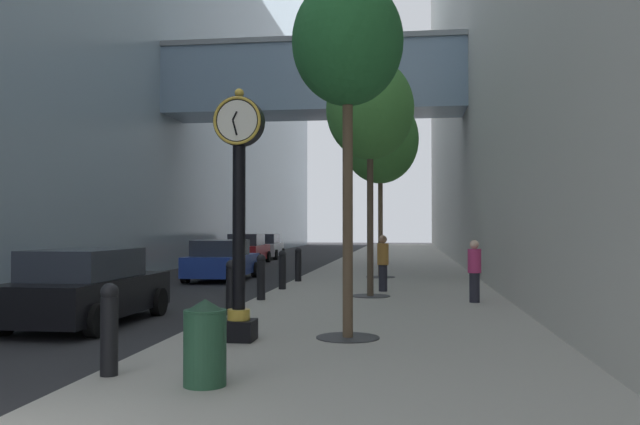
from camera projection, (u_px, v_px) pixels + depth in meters
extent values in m
plane|color=#262628|center=(321.00, 270.00, 31.56)|extent=(110.00, 110.00, 0.00)
cube|color=#9E998E|center=(393.00, 266.00, 34.09)|extent=(6.72, 80.00, 0.14)
cube|color=#758EA8|center=(315.00, 83.00, 31.26)|extent=(14.50, 3.20, 3.07)
cube|color=gray|center=(315.00, 48.00, 31.30)|extent=(14.50, 3.40, 0.24)
cube|color=black|center=(239.00, 330.00, 11.25)|extent=(0.55, 0.55, 0.35)
cylinder|color=gold|center=(239.00, 315.00, 11.26)|extent=(0.38, 0.38, 0.18)
cylinder|color=black|center=(239.00, 228.00, 11.29)|extent=(0.22, 0.22, 2.77)
cylinder|color=black|center=(239.00, 122.00, 11.33)|extent=(0.84, 0.28, 0.84)
torus|color=gold|center=(237.00, 120.00, 11.17)|extent=(0.82, 0.05, 0.82)
cylinder|color=silver|center=(237.00, 120.00, 11.18)|extent=(0.69, 0.01, 0.69)
cylinder|color=silver|center=(241.00, 123.00, 11.47)|extent=(0.69, 0.01, 0.69)
sphere|color=gold|center=(239.00, 93.00, 11.34)|extent=(0.16, 0.16, 0.16)
cube|color=black|center=(235.00, 116.00, 11.18)|extent=(0.10, 0.01, 0.16)
cube|color=black|center=(235.00, 128.00, 11.17)|extent=(0.10, 0.01, 0.26)
cylinder|color=black|center=(109.00, 336.00, 8.62)|extent=(0.23, 0.23, 1.01)
sphere|color=black|center=(110.00, 292.00, 8.63)|extent=(0.24, 0.24, 0.24)
cylinder|color=black|center=(231.00, 292.00, 14.55)|extent=(0.23, 0.23, 1.01)
sphere|color=black|center=(231.00, 265.00, 14.57)|extent=(0.24, 0.24, 0.24)
cylinder|color=black|center=(261.00, 281.00, 17.52)|extent=(0.23, 0.23, 1.01)
sphere|color=black|center=(261.00, 259.00, 17.53)|extent=(0.24, 0.24, 0.24)
cylinder|color=black|center=(282.00, 273.00, 20.49)|extent=(0.23, 0.23, 1.01)
sphere|color=black|center=(282.00, 254.00, 20.50)|extent=(0.24, 0.24, 0.24)
cylinder|color=black|center=(298.00, 267.00, 23.46)|extent=(0.23, 0.23, 1.01)
sphere|color=black|center=(298.00, 251.00, 23.47)|extent=(0.24, 0.24, 0.24)
cylinder|color=#333335|center=(348.00, 337.00, 11.51)|extent=(1.10, 1.10, 0.02)
cylinder|color=brown|center=(348.00, 210.00, 11.55)|extent=(0.18, 0.18, 4.43)
ellipsoid|color=#23602D|center=(348.00, 42.00, 11.62)|extent=(1.95, 1.95, 2.24)
cylinder|color=#333335|center=(370.00, 296.00, 18.41)|extent=(1.10, 1.10, 0.02)
cylinder|color=#4C3D2D|center=(370.00, 219.00, 18.45)|extent=(0.18, 0.18, 4.29)
ellipsoid|color=#428438|center=(370.00, 109.00, 18.52)|extent=(2.45, 2.45, 2.82)
cylinder|color=#333335|center=(381.00, 277.00, 25.31)|extent=(1.10, 1.10, 0.02)
cylinder|color=brown|center=(380.00, 223.00, 25.36)|extent=(0.18, 0.18, 4.17)
ellipsoid|color=#428438|center=(380.00, 139.00, 25.42)|extent=(2.93, 2.93, 3.37)
cylinder|color=#234C33|center=(205.00, 348.00, 8.06)|extent=(0.52, 0.52, 0.92)
cone|color=#183523|center=(205.00, 306.00, 8.07)|extent=(0.53, 0.53, 0.16)
cylinder|color=#23232D|center=(383.00, 278.00, 19.83)|extent=(0.31, 0.31, 0.79)
cylinder|color=#B77A33|center=(383.00, 254.00, 19.85)|extent=(0.41, 0.41, 0.64)
sphere|color=#9E7556|center=(383.00, 239.00, 19.85)|extent=(0.24, 0.24, 0.24)
cylinder|color=#23232D|center=(475.00, 288.00, 16.94)|extent=(0.33, 0.33, 0.75)
cylinder|color=#C6336B|center=(474.00, 261.00, 16.95)|extent=(0.43, 0.43, 0.61)
sphere|color=beige|center=(474.00, 244.00, 16.96)|extent=(0.23, 0.23, 0.23)
cube|color=silver|center=(265.00, 249.00, 42.70)|extent=(1.96, 4.07, 0.77)
cube|color=#282D38|center=(264.00, 239.00, 42.52)|extent=(1.68, 2.30, 0.63)
cylinder|color=black|center=(255.00, 253.00, 44.14)|extent=(0.24, 0.65, 0.64)
cylinder|color=black|center=(282.00, 253.00, 43.96)|extent=(0.24, 0.65, 0.64)
cylinder|color=black|center=(247.00, 255.00, 41.43)|extent=(0.24, 0.65, 0.64)
cylinder|color=black|center=(276.00, 255.00, 41.24)|extent=(0.24, 0.65, 0.64)
cube|color=navy|center=(222.00, 265.00, 25.67)|extent=(1.91, 4.54, 0.75)
cube|color=#282D38|center=(221.00, 248.00, 25.46)|extent=(1.67, 2.55, 0.61)
cylinder|color=black|center=(211.00, 269.00, 27.32)|extent=(0.23, 0.64, 0.64)
cylinder|color=black|center=(255.00, 270.00, 27.05)|extent=(0.23, 0.64, 0.64)
cylinder|color=black|center=(185.00, 275.00, 24.27)|extent=(0.23, 0.64, 0.64)
cylinder|color=black|center=(235.00, 275.00, 24.01)|extent=(0.23, 0.64, 0.64)
cube|color=black|center=(89.00, 296.00, 14.05)|extent=(1.87, 4.61, 0.77)
cube|color=#282D38|center=(84.00, 264.00, 13.83)|extent=(1.64, 2.58, 0.63)
cylinder|color=black|center=(84.00, 301.00, 15.72)|extent=(0.22, 0.64, 0.64)
cylinder|color=black|center=(159.00, 302.00, 15.46)|extent=(0.22, 0.64, 0.64)
cylinder|color=black|center=(4.00, 319.00, 12.62)|extent=(0.22, 0.64, 0.64)
cylinder|color=black|center=(95.00, 321.00, 12.37)|extent=(0.22, 0.64, 0.64)
cube|color=#AD191E|center=(247.00, 252.00, 37.26)|extent=(1.94, 4.29, 0.81)
cube|color=#282D38|center=(247.00, 240.00, 37.06)|extent=(1.67, 2.42, 0.66)
cylinder|color=black|center=(237.00, 257.00, 38.78)|extent=(0.24, 0.65, 0.64)
cylinder|color=black|center=(268.00, 257.00, 38.59)|extent=(0.24, 0.65, 0.64)
cylinder|color=black|center=(225.00, 259.00, 35.91)|extent=(0.24, 0.65, 0.64)
cylinder|color=black|center=(258.00, 259.00, 35.72)|extent=(0.24, 0.65, 0.64)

